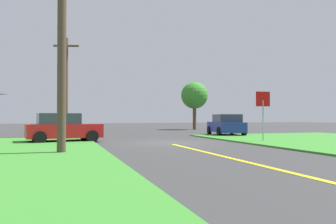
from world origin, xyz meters
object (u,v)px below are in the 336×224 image
(parked_car_near_building, at_px, (63,128))
(utility_pole_mid, at_px, (66,86))
(stop_sign, at_px, (263,106))
(oak_tree_left, at_px, (194,96))
(car_on_crossroad, at_px, (226,125))
(utility_pole_near, at_px, (62,29))

(parked_car_near_building, bearing_deg, utility_pole_mid, 79.05)
(stop_sign, distance_m, oak_tree_left, 19.23)
(utility_pole_mid, xyz_separation_m, oak_tree_left, (14.16, 10.17, 0.19))
(stop_sign, bearing_deg, oak_tree_left, -93.44)
(car_on_crossroad, height_order, parked_car_near_building, same)
(parked_car_near_building, height_order, oak_tree_left, oak_tree_left)
(utility_pole_mid, bearing_deg, parked_car_near_building, -92.61)
(utility_pole_near, bearing_deg, parked_car_near_building, 89.07)
(parked_car_near_building, xyz_separation_m, utility_pole_mid, (0.24, 5.29, 2.86))
(stop_sign, bearing_deg, utility_pole_near, 22.43)
(parked_car_near_building, bearing_deg, oak_tree_left, 38.69)
(parked_car_near_building, xyz_separation_m, utility_pole_near, (-0.10, -6.23, 3.99))
(stop_sign, bearing_deg, parked_car_near_building, -9.70)
(utility_pole_mid, bearing_deg, car_on_crossroad, -8.44)
(stop_sign, distance_m, utility_pole_near, 11.58)
(oak_tree_left, bearing_deg, utility_pole_near, -123.77)
(car_on_crossroad, xyz_separation_m, utility_pole_mid, (-11.84, 1.76, 2.86))
(parked_car_near_building, bearing_deg, stop_sign, -25.54)
(car_on_crossroad, relative_size, parked_car_near_building, 1.08)
(parked_car_near_building, bearing_deg, utility_pole_near, -99.26)
(car_on_crossroad, distance_m, oak_tree_left, 12.53)
(stop_sign, distance_m, parked_car_near_building, 11.34)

